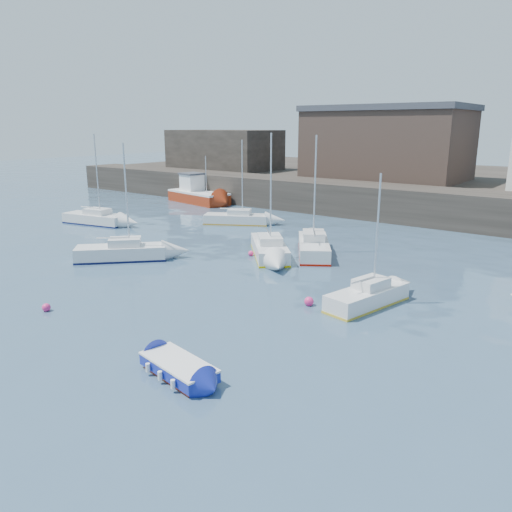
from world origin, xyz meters
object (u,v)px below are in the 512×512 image
Objects in this scene: blue_dinghy at (179,368)px; sailboat_b at (269,248)px; buoy_far at (251,256)px; sailboat_e at (96,218)px; buoy_mid at (309,305)px; sailboat_f at (314,246)px; sailboat_h at (237,219)px; fishing_boat at (197,193)px; sailboat_c at (368,296)px; buoy_near at (47,311)px; sailboat_a at (122,252)px.

blue_dinghy is 0.41× the size of sailboat_b.
blue_dinghy is 9.00× the size of buoy_far.
buoy_mid is at bearing -13.88° from sailboat_e.
sailboat_f reaches higher than sailboat_h.
fishing_boat is 25.55m from sailboat_f.
sailboat_c is at bearing 36.96° from buoy_mid.
blue_dinghy is at bearing -47.22° from fishing_boat.
sailboat_h is at bearing 134.10° from buoy_far.
buoy_near is at bearing -58.12° from fishing_boat.
buoy_near is at bearing -95.54° from buoy_far.
sailboat_a is 16.20× the size of buoy_mid.
sailboat_f is at bearing 75.10° from buoy_near.
sailboat_a is (-14.03, 8.66, 0.19)m from blue_dinghy.
sailboat_a is 0.93× the size of sailboat_b.
sailboat_b reaches higher than sailboat_a.
buoy_mid is (9.31, 7.99, 0.00)m from buoy_near.
blue_dinghy is at bearing -4.20° from buoy_near.
sailboat_e reaches higher than sailboat_c.
fishing_boat is at bearing 96.78° from sailboat_e.
buoy_near is at bearing -140.03° from sailboat_c.
sailboat_a is 9.23m from buoy_near.
buoy_far is at bearing 119.17° from blue_dinghy.
blue_dinghy is 16.83m from sailboat_b.
sailboat_b is at bearing 40.16° from buoy_far.
sailboat_f is (9.05, 8.64, 0.03)m from sailboat_a.
sailboat_c is 11.00m from buoy_far.
sailboat_f reaches higher than fishing_boat.
buoy_far is at bearing -1.77° from sailboat_e.
sailboat_a is 0.95× the size of sailboat_e.
sailboat_e is (-18.51, -0.24, -0.01)m from sailboat_b.
buoy_near is 1.08× the size of buoy_far.
sailboat_c is (16.16, 1.70, -0.04)m from sailboat_a.
sailboat_c is 17.37× the size of buoy_far.
sailboat_a is at bearing -179.89° from buoy_mid.
sailboat_b is at bearing 115.08° from blue_dinghy.
buoy_near is 13.83m from buoy_far.
sailboat_a reaches higher than buoy_near.
sailboat_a is at bearing -136.32° from sailboat_b.
sailboat_e is at bearing 170.52° from sailboat_c.
sailboat_h is at bearing 138.79° from buoy_mid.
buoy_far is (17.57, -0.54, -0.50)m from sailboat_e.
sailboat_e is at bearing 149.68° from blue_dinghy.
buoy_near is at bearing -98.86° from sailboat_b.
sailboat_e is at bearing -179.24° from sailboat_b.
sailboat_b is at bearing -136.28° from sailboat_f.
fishing_boat is 24.83m from sailboat_a.
sailboat_h is at bearing 37.48° from sailboat_e.
sailboat_e is at bearing 151.37° from sailboat_a.
sailboat_a is 20.40× the size of buoy_far.
sailboat_c is at bearing -33.99° from sailboat_h.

